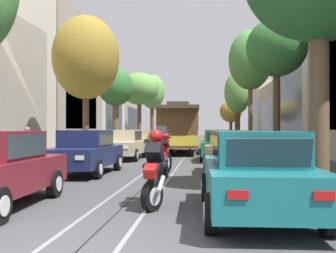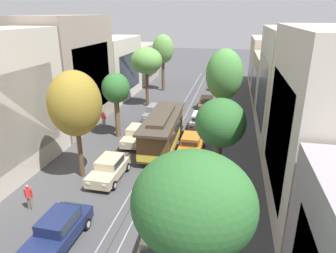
# 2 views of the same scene
# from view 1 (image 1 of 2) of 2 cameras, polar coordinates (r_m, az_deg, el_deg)

# --- Properties ---
(ground_plane) EXTENTS (160.00, 160.00, 0.00)m
(ground_plane) POSITION_cam_1_polar(r_m,az_deg,el_deg) (27.48, 1.87, -3.76)
(ground_plane) COLOR #424244
(trolley_track_rails) EXTENTS (1.14, 64.25, 0.01)m
(trolley_track_rails) POSITION_cam_1_polar(r_m,az_deg,el_deg) (31.09, 2.28, -3.36)
(trolley_track_rails) COLOR gray
(trolley_track_rails) RESTS_ON ground
(building_facade_left) EXTENTS (5.33, 55.95, 10.98)m
(building_facade_left) POSITION_cam_1_polar(r_m,az_deg,el_deg) (33.46, -16.13, 4.47)
(building_facade_left) COLOR #BCAD93
(building_facade_left) RESTS_ON ground
(building_facade_right) EXTENTS (5.92, 55.95, 10.56)m
(building_facade_right) POSITION_cam_1_polar(r_m,az_deg,el_deg) (30.76, 22.63, 4.71)
(building_facade_right) COLOR gray
(building_facade_right) RESTS_ON ground
(parked_car_navy_second_left) EXTENTS (2.06, 4.39, 1.58)m
(parked_car_navy_second_left) POSITION_cam_1_polar(r_m,az_deg,el_deg) (14.44, -12.00, -3.64)
(parked_car_navy_second_left) COLOR #19234C
(parked_car_navy_second_left) RESTS_ON ground
(parked_car_beige_mid_left) EXTENTS (2.06, 4.39, 1.58)m
(parked_car_beige_mid_left) POSITION_cam_1_polar(r_m,az_deg,el_deg) (20.97, -6.41, -2.63)
(parked_car_beige_mid_left) COLOR #C1B28E
(parked_car_beige_mid_left) RESTS_ON ground
(parked_car_beige_fourth_left) EXTENTS (2.08, 4.40, 1.58)m
(parked_car_beige_fourth_left) POSITION_cam_1_polar(r_m,az_deg,el_deg) (27.33, -3.68, -2.10)
(parked_car_beige_fourth_left) COLOR #C1B28E
(parked_car_beige_fourth_left) RESTS_ON ground
(parked_car_grey_fifth_left) EXTENTS (2.06, 4.39, 1.58)m
(parked_car_grey_fifth_left) POSITION_cam_1_polar(r_m,az_deg,el_deg) (34.18, -1.88, -1.76)
(parked_car_grey_fifth_left) COLOR slate
(parked_car_grey_fifth_left) RESTS_ON ground
(parked_car_teal_near_right) EXTENTS (2.07, 4.39, 1.58)m
(parked_car_teal_near_right) POSITION_cam_1_polar(r_m,az_deg,el_deg) (7.48, 12.71, -6.69)
(parked_car_teal_near_right) COLOR #196B70
(parked_car_teal_near_right) RESTS_ON ground
(parked_car_beige_second_right) EXTENTS (2.14, 4.42, 1.58)m
(parked_car_beige_second_right) POSITION_cam_1_polar(r_m,az_deg,el_deg) (13.99, 9.51, -3.75)
(parked_car_beige_second_right) COLOR #C1B28E
(parked_car_beige_second_right) RESTS_ON ground
(parked_car_green_mid_right) EXTENTS (2.12, 4.41, 1.58)m
(parked_car_green_mid_right) POSITION_cam_1_polar(r_m,az_deg,el_deg) (20.18, 7.69, -2.71)
(parked_car_green_mid_right) COLOR #1E6038
(parked_car_green_mid_right) RESTS_ON ground
(parked_car_orange_fourth_right) EXTENTS (2.01, 4.36, 1.58)m
(parked_car_orange_fourth_right) POSITION_cam_1_polar(r_m,az_deg,el_deg) (26.14, 7.22, -2.18)
(parked_car_orange_fourth_right) COLOR orange
(parked_car_orange_fourth_right) RESTS_ON ground
(parked_car_white_fifth_right) EXTENTS (2.05, 4.38, 1.58)m
(parked_car_white_fifth_right) POSITION_cam_1_polar(r_m,az_deg,el_deg) (32.15, 6.99, -1.84)
(parked_car_white_fifth_right) COLOR silver
(parked_car_white_fifth_right) RESTS_ON ground
(parked_car_brown_sixth_right) EXTENTS (2.12, 4.41, 1.58)m
(parked_car_brown_sixth_right) POSITION_cam_1_polar(r_m,az_deg,el_deg) (38.82, 6.84, -1.59)
(parked_car_brown_sixth_right) COLOR brown
(parked_car_brown_sixth_right) RESTS_ON ground
(street_tree_kerb_left_second) EXTENTS (3.59, 3.58, 7.73)m
(street_tree_kerb_left_second) POSITION_cam_1_polar(r_m,az_deg,el_deg) (21.72, -11.91, 9.78)
(street_tree_kerb_left_second) COLOR brown
(street_tree_kerb_left_second) RESTS_ON ground
(street_tree_kerb_left_mid) EXTENTS (2.57, 2.57, 6.14)m
(street_tree_kerb_left_mid) POSITION_cam_1_polar(r_m,az_deg,el_deg) (29.13, -7.64, 5.53)
(street_tree_kerb_left_mid) COLOR brown
(street_tree_kerb_left_mid) RESTS_ON ground
(street_tree_kerb_left_fourth) EXTENTS (3.87, 3.56, 7.32)m
(street_tree_kerb_left_fourth) POSITION_cam_1_polar(r_m,az_deg,el_deg) (39.60, -4.21, 5.45)
(street_tree_kerb_left_fourth) COLOR brown
(street_tree_kerb_left_fourth) RESTS_ON ground
(street_tree_kerb_left_far) EXTENTS (3.12, 2.51, 8.29)m
(street_tree_kerb_left_far) POSITION_cam_1_polar(r_m,az_deg,el_deg) (47.88, -2.35, 4.97)
(street_tree_kerb_left_far) COLOR brown
(street_tree_kerb_left_far) RESTS_ON ground
(street_tree_kerb_right_second) EXTENTS (2.84, 2.90, 6.84)m
(street_tree_kerb_right_second) POSITION_cam_1_polar(r_m,az_deg,el_deg) (19.35, 15.59, 10.88)
(street_tree_kerb_right_second) COLOR #4C3826
(street_tree_kerb_right_second) RESTS_ON ground
(street_tree_kerb_right_mid) EXTENTS (3.02, 2.73, 8.56)m
(street_tree_kerb_right_mid) POSITION_cam_1_polar(r_m,az_deg,el_deg) (28.22, 11.93, 9.40)
(street_tree_kerb_right_mid) COLOR brown
(street_tree_kerb_right_mid) RESTS_ON ground
(street_tree_kerb_right_fourth) EXTENTS (2.48, 2.56, 7.15)m
(street_tree_kerb_right_fourth) POSITION_cam_1_polar(r_m,az_deg,el_deg) (37.82, 10.11, 4.75)
(street_tree_kerb_right_fourth) COLOR #4C3826
(street_tree_kerb_right_fourth) RESTS_ON ground
(street_tree_kerb_right_far) EXTENTS (2.69, 2.54, 5.13)m
(street_tree_kerb_right_far) POSITION_cam_1_polar(r_m,az_deg,el_deg) (48.04, 9.17, 2.14)
(street_tree_kerb_right_far) COLOR #4C3826
(street_tree_kerb_right_far) RESTS_ON ground
(cable_car_trolley) EXTENTS (2.81, 9.17, 3.28)m
(cable_car_trolley) POSITION_cam_1_polar(r_m,az_deg,el_deg) (26.08, 1.68, -0.29)
(cable_car_trolley) COLOR brown
(cable_car_trolley) RESTS_ON ground
(motorcycle_with_rider) EXTENTS (0.54, 1.88, 1.69)m
(motorcycle_with_rider) POSITION_cam_1_polar(r_m,az_deg,el_deg) (8.21, -1.61, -5.50)
(motorcycle_with_rider) COLOR black
(motorcycle_with_rider) RESTS_ON ground
(pedestrian_on_left_pavement) EXTENTS (0.55, 0.33, 1.59)m
(pedestrian_on_left_pavement) POSITION_cam_1_polar(r_m,az_deg,el_deg) (31.96, -11.05, -1.68)
(pedestrian_on_left_pavement) COLOR slate
(pedestrian_on_left_pavement) RESTS_ON ground
(pedestrian_crossing_far) EXTENTS (0.55, 0.42, 1.72)m
(pedestrian_crossing_far) POSITION_cam_1_polar(r_m,az_deg,el_deg) (17.69, -19.89, -2.46)
(pedestrian_crossing_far) COLOR slate
(pedestrian_crossing_far) RESTS_ON ground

